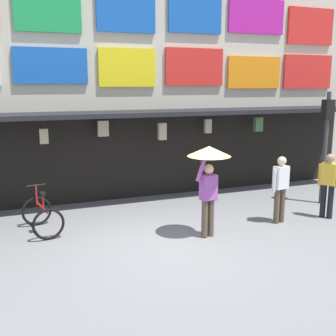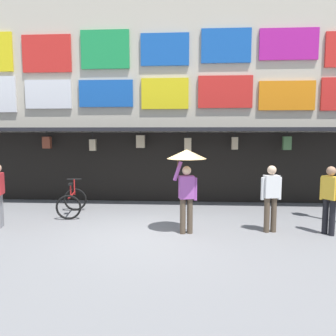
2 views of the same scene
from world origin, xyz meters
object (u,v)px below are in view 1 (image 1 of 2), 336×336
bicycle_parked (42,216)px  pedestrian_in_red (328,182)px  traffic_light_far (326,130)px  pedestrian_in_purple (280,186)px  pedestrian_with_umbrella (209,166)px

bicycle_parked → pedestrian_in_red: size_ratio=0.75×
traffic_light_far → bicycle_parked: 7.96m
bicycle_parked → pedestrian_in_purple: 5.77m
bicycle_parked → pedestrian_in_purple: size_ratio=0.75×
traffic_light_far → pedestrian_in_red: (-0.82, -1.13, -1.19)m
pedestrian_with_umbrella → pedestrian_in_purple: pedestrian_with_umbrella is taller
pedestrian_in_red → pedestrian_with_umbrella: bearing=-177.9°
traffic_light_far → pedestrian_with_umbrella: size_ratio=1.54×
traffic_light_far → bicycle_parked: (-7.76, 0.38, -1.75)m
bicycle_parked → pedestrian_with_umbrella: (3.47, -1.63, 1.25)m
pedestrian_with_umbrella → pedestrian_in_purple: bearing=6.6°
pedestrian_with_umbrella → traffic_light_far: bearing=16.3°
traffic_light_far → bicycle_parked: traffic_light_far is taller
traffic_light_far → bicycle_parked: size_ratio=2.53×
traffic_light_far → pedestrian_in_purple: bearing=-155.2°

